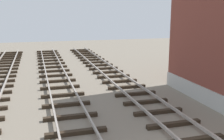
{
  "coord_description": "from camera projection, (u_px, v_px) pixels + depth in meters",
  "views": [
    {
      "loc": [
        -4.73,
        -6.47,
        4.78
      ],
      "look_at": [
        -0.44,
        8.3,
        1.47
      ],
      "focal_mm": 42.65,
      "sensor_mm": 36.0,
      "label": 1
    }
  ],
  "objects": []
}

